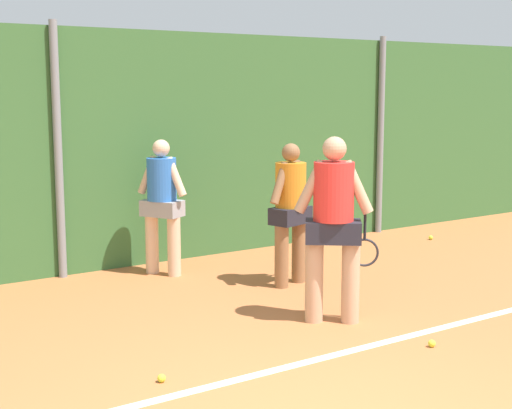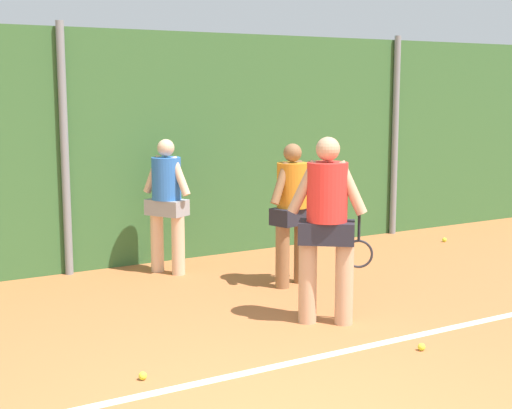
% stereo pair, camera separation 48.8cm
% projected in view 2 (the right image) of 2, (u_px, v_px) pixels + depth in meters
% --- Properties ---
extents(ground_plane, '(27.77, 27.77, 0.00)m').
position_uv_depth(ground_plane, '(194.00, 366.00, 6.21)').
color(ground_plane, '#B76638').
extents(hedge_fence_backdrop, '(18.05, 0.25, 3.02)m').
position_uv_depth(hedge_fence_backdrop, '(61.00, 152.00, 9.18)').
color(hedge_fence_backdrop, '#386633').
rests_on(hedge_fence_backdrop, ground_plane).
extents(fence_post_center, '(0.10, 0.10, 3.08)m').
position_uv_depth(fence_post_center, '(65.00, 151.00, 9.03)').
color(fence_post_center, gray).
rests_on(fence_post_center, ground_plane).
extents(fence_post_right, '(0.10, 0.10, 3.08)m').
position_uv_depth(fence_post_right, '(395.00, 137.00, 11.62)').
color(fence_post_right, gray).
rests_on(fence_post_right, ground_plane).
extents(court_baseline_paint, '(13.19, 0.10, 0.01)m').
position_uv_depth(court_baseline_paint, '(213.00, 380.00, 5.90)').
color(court_baseline_paint, white).
rests_on(court_baseline_paint, ground_plane).
extents(player_foreground_near, '(0.71, 0.58, 1.84)m').
position_uv_depth(player_foreground_near, '(327.00, 220.00, 7.18)').
color(player_foreground_near, tan).
rests_on(player_foreground_near, ground_plane).
extents(player_midcourt, '(0.74, 0.41, 1.67)m').
position_uv_depth(player_midcourt, '(292.00, 207.00, 8.62)').
color(player_midcourt, '#8C603D').
rests_on(player_midcourt, ground_plane).
extents(player_backcourt_far, '(0.49, 0.63, 1.68)m').
position_uv_depth(player_backcourt_far, '(167.00, 199.00, 9.19)').
color(player_backcourt_far, beige).
rests_on(player_backcourt_far, ground_plane).
extents(tennis_ball_1, '(0.07, 0.07, 0.07)m').
position_uv_depth(tennis_ball_1, '(143.00, 376.00, 5.91)').
color(tennis_ball_1, '#CCDB33').
rests_on(tennis_ball_1, ground_plane).
extents(tennis_ball_2, '(0.07, 0.07, 0.07)m').
position_uv_depth(tennis_ball_2, '(444.00, 240.00, 11.19)').
color(tennis_ball_2, '#CCDB33').
rests_on(tennis_ball_2, ground_plane).
extents(tennis_ball_11, '(0.07, 0.07, 0.07)m').
position_uv_depth(tennis_ball_11, '(421.00, 347.00, 6.56)').
color(tennis_ball_11, '#CCDB33').
rests_on(tennis_ball_11, ground_plane).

